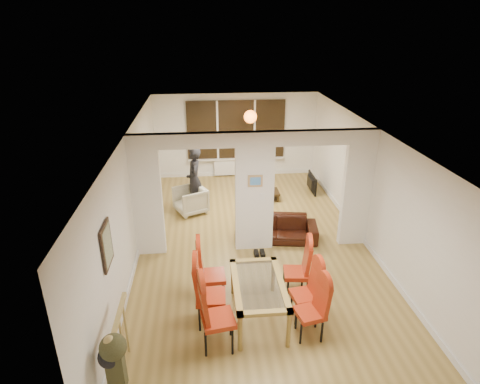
{
  "coord_description": "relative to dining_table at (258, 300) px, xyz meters",
  "views": [
    {
      "loc": [
        -1.02,
        -7.58,
        4.59
      ],
      "look_at": [
        -0.24,
        0.6,
        1.07
      ],
      "focal_mm": 30.0,
      "sensor_mm": 36.0,
      "label": 1
    }
  ],
  "objects": [
    {
      "name": "sofa",
      "position": [
        0.77,
        2.57,
        -0.08
      ],
      "size": [
        1.91,
        0.98,
        0.53
      ],
      "primitive_type": "imported",
      "rotation": [
        0.0,
        0.0,
        -0.15
      ],
      "color": "black",
      "rests_on": "floor"
    },
    {
      "name": "divider_wall",
      "position": [
        0.22,
        2.27,
        0.95
      ],
      "size": [
        5.0,
        0.18,
        2.6
      ],
      "primitive_type": "cube",
      "color": "white",
      "rests_on": "floor"
    },
    {
      "name": "coffee_table",
      "position": [
        0.7,
        4.78,
        -0.22
      ],
      "size": [
        1.1,
        0.6,
        0.24
      ],
      "primitive_type": null,
      "rotation": [
        0.0,
        0.0,
        0.07
      ],
      "color": "black",
      "rests_on": "floor"
    },
    {
      "name": "pendant_light",
      "position": [
        0.52,
        5.57,
        1.8
      ],
      "size": [
        0.36,
        0.36,
        0.36
      ],
      "primitive_type": "sphere",
      "color": "orange",
      "rests_on": "room_walls"
    },
    {
      "name": "dining_chair_ra",
      "position": [
        0.73,
        -0.48,
        0.16
      ],
      "size": [
        0.49,
        0.49,
        1.02
      ],
      "primitive_type": null,
      "rotation": [
        0.0,
        0.0,
        0.22
      ],
      "color": "#9B270F",
      "rests_on": "floor"
    },
    {
      "name": "pillar_photo",
      "position": [
        0.22,
        2.17,
        1.25
      ],
      "size": [
        0.3,
        0.03,
        0.25
      ],
      "primitive_type": "cube",
      "color": "#4C8CD8",
      "rests_on": "divider_wall"
    },
    {
      "name": "dining_chair_lb",
      "position": [
        -0.78,
        -0.03,
        0.24
      ],
      "size": [
        0.49,
        0.49,
        1.17
      ],
      "primitive_type": null,
      "rotation": [
        0.0,
        0.0,
        -0.05
      ],
      "color": "#9B270F",
      "rests_on": "floor"
    },
    {
      "name": "armchair",
      "position": [
        -1.19,
        4.15,
        -0.01
      ],
      "size": [
        0.97,
        0.98,
        0.68
      ],
      "primitive_type": "imported",
      "rotation": [
        0.0,
        0.0,
        -1.13
      ],
      "color": "beige",
      "rests_on": "floor"
    },
    {
      "name": "room_walls",
      "position": [
        0.22,
        2.27,
        0.95
      ],
      "size": [
        5.0,
        9.0,
        2.6
      ],
      "primitive_type": null,
      "color": "silver",
      "rests_on": "floor"
    },
    {
      "name": "dining_table",
      "position": [
        0.0,
        0.0,
        0.0
      ],
      "size": [
        0.83,
        1.48,
        0.69
      ],
      "primitive_type": null,
      "color": "olive",
      "rests_on": "floor"
    },
    {
      "name": "dining_chair_lc",
      "position": [
        -0.74,
        0.57,
        0.22
      ],
      "size": [
        0.47,
        0.47,
        1.13
      ],
      "primitive_type": null,
      "rotation": [
        0.0,
        0.0,
        0.04
      ],
      "color": "#9B270F",
      "rests_on": "floor"
    },
    {
      "name": "shoes",
      "position": [
        0.29,
        1.9,
        -0.3
      ],
      "size": [
        0.22,
        0.24,
        0.09
      ],
      "primitive_type": null,
      "color": "black",
      "rests_on": "floor"
    },
    {
      "name": "wall_poster",
      "position": [
        -2.25,
        -0.13,
        1.25
      ],
      "size": [
        0.04,
        0.52,
        0.67
      ],
      "primitive_type": "cube",
      "color": "gray",
      "rests_on": "room_walls"
    },
    {
      "name": "stair_newel",
      "position": [
        -2.03,
        -0.93,
        0.2
      ],
      "size": [
        0.4,
        1.2,
        1.1
      ],
      "primitive_type": null,
      "color": "#A78F4D",
      "rests_on": "floor"
    },
    {
      "name": "dining_chair_rc",
      "position": [
        0.75,
        0.56,
        0.19
      ],
      "size": [
        0.47,
        0.47,
        1.07
      ],
      "primitive_type": null,
      "rotation": [
        0.0,
        0.0,
        -0.12
      ],
      "color": "#9B270F",
      "rests_on": "floor"
    },
    {
      "name": "bay_window_blinds",
      "position": [
        0.22,
        6.71,
        1.15
      ],
      "size": [
        3.0,
        0.08,
        1.8
      ],
      "primitive_type": "cube",
      "color": "black",
      "rests_on": "room_walls"
    },
    {
      "name": "bottle",
      "position": [
        0.84,
        4.8,
        0.03
      ],
      "size": [
        0.07,
        0.07,
        0.27
      ],
      "primitive_type": "cylinder",
      "color": "#143F19",
      "rests_on": "coffee_table"
    },
    {
      "name": "person",
      "position": [
        -1.07,
        4.33,
        0.49
      ],
      "size": [
        0.63,
        0.43,
        1.67
      ],
      "primitive_type": "imported",
      "rotation": [
        0.0,
        0.0,
        -1.53
      ],
      "color": "black",
      "rests_on": "floor"
    },
    {
      "name": "bowl",
      "position": [
        0.47,
        4.84,
        -0.07
      ],
      "size": [
        0.23,
        0.23,
        0.06
      ],
      "primitive_type": "imported",
      "color": "black",
      "rests_on": "coffee_table"
    },
    {
      "name": "dining_chair_la",
      "position": [
        -0.68,
        -0.57,
        0.25
      ],
      "size": [
        0.54,
        0.54,
        1.19
      ],
      "primitive_type": null,
      "rotation": [
        0.0,
        0.0,
        0.16
      ],
      "color": "#9B270F",
      "rests_on": "floor"
    },
    {
      "name": "dining_chair_rb",
      "position": [
        0.75,
        -0.06,
        0.17
      ],
      "size": [
        0.47,
        0.47,
        1.03
      ],
      "primitive_type": null,
      "rotation": [
        0.0,
        0.0,
        0.16
      ],
      "color": "#9B270F",
      "rests_on": "floor"
    },
    {
      "name": "radiator",
      "position": [
        0.22,
        6.67,
        -0.05
      ],
      "size": [
        1.4,
        0.08,
        0.5
      ],
      "primitive_type": "cube",
      "color": "white",
      "rests_on": "floor"
    },
    {
      "name": "television",
      "position": [
        2.22,
        5.24,
        -0.09
      ],
      "size": [
        0.88,
        0.13,
        0.5
      ],
      "primitive_type": "imported",
      "rotation": [
        0.0,
        0.0,
        1.56
      ],
      "color": "black",
      "rests_on": "floor"
    },
    {
      "name": "floor",
      "position": [
        0.22,
        2.27,
        -0.35
      ],
      "size": [
        5.0,
        9.0,
        0.01
      ],
      "primitive_type": "cube",
      "color": "olive",
      "rests_on": "ground"
    }
  ]
}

